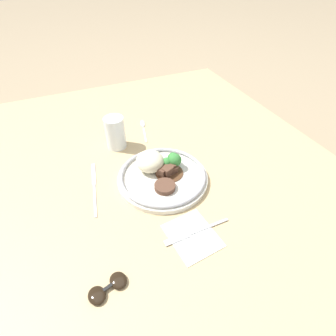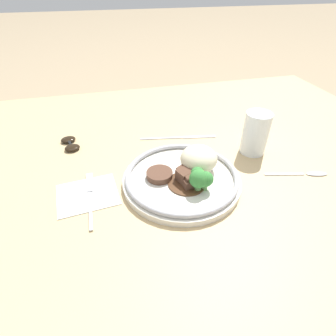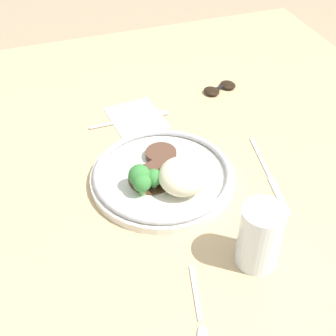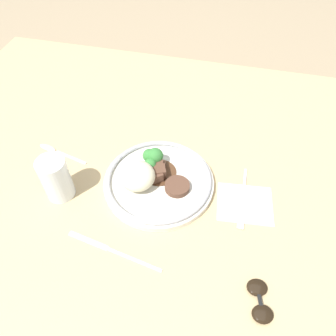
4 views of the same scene
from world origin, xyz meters
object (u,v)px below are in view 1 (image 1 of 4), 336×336
plate (161,173)px  juice_glass (116,134)px  sunglasses (108,288)px  spoon (143,126)px  knife (94,186)px  fork (191,233)px

plate → juice_glass: 0.24m
juice_glass → sunglasses: bearing=162.6°
juice_glass → spoon: (0.09, -0.13, -0.05)m
knife → sunglasses: 0.33m
plate → spoon: 0.31m
plate → sunglasses: size_ratio=2.91×
juice_glass → sunglasses: size_ratio=1.21×
sunglasses → plate: bearing=-56.0°
spoon → juice_glass: bearing=137.2°
juice_glass → fork: juice_glass is taller
knife → fork: bearing=-135.2°
juice_glass → spoon: size_ratio=0.74×
spoon → fork: bearing=-172.8°
juice_glass → sunglasses: 0.52m
fork → juice_glass: bearing=-81.4°
fork → sunglasses: 0.23m
sunglasses → spoon: bearing=-41.2°
knife → sunglasses: bearing=-176.7°
knife → sunglasses: sunglasses is taller
plate → knife: size_ratio=1.22×
plate → fork: size_ratio=1.51×
plate → juice_glass: (0.22, 0.08, 0.03)m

